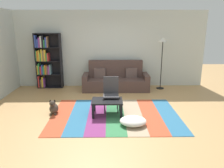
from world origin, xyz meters
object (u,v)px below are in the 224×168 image
at_px(bookshelf, 46,61).
at_px(folding_chair, 111,91).
at_px(coffee_table, 107,103).
at_px(tv_remote, 105,99).
at_px(couch, 116,80).
at_px(dog, 54,108).
at_px(standing_lamp, 163,46).
at_px(pouf, 133,121).

bearing_deg(bookshelf, folding_chair, -44.12).
height_order(coffee_table, tv_remote, tv_remote).
bearing_deg(folding_chair, coffee_table, -93.32).
xyz_separation_m(couch, bookshelf, (-2.47, 0.28, 0.64)).
relative_size(couch, dog, 5.69).
bearing_deg(standing_lamp, folding_chair, -131.56).
bearing_deg(tv_remote, dog, -147.67).
bearing_deg(standing_lamp, dog, -145.57).
bearing_deg(bookshelf, dog, -71.35).
bearing_deg(bookshelf, couch, -6.50).
distance_m(pouf, folding_chair, 1.12).
xyz_separation_m(coffee_table, folding_chair, (0.10, 0.31, 0.21)).
xyz_separation_m(couch, dog, (-1.65, -2.15, -0.18)).
relative_size(couch, folding_chair, 2.51).
bearing_deg(coffee_table, folding_chair, 72.37).
xyz_separation_m(dog, folding_chair, (1.47, 0.22, 0.37)).
relative_size(couch, standing_lamp, 1.26).
distance_m(bookshelf, folding_chair, 3.22).
height_order(dog, standing_lamp, standing_lamp).
distance_m(couch, tv_remote, 2.23).
relative_size(bookshelf, tv_remote, 12.87).
xyz_separation_m(pouf, dog, (-1.95, 0.69, 0.06)).
bearing_deg(pouf, couch, 96.11).
xyz_separation_m(bookshelf, standing_lamp, (4.07, -0.21, 0.52)).
height_order(pouf, dog, dog).
distance_m(pouf, standing_lamp, 3.48).
relative_size(dog, standing_lamp, 0.22).
distance_m(coffee_table, folding_chair, 0.39).
bearing_deg(folding_chair, standing_lamp, 62.75).
distance_m(coffee_table, standing_lamp, 3.20).
distance_m(coffee_table, tv_remote, 0.11).
bearing_deg(dog, couch, 52.56).
xyz_separation_m(bookshelf, dog, (0.82, -2.44, -0.82)).
bearing_deg(couch, bookshelf, 173.50).
bearing_deg(tv_remote, pouf, -10.80).
relative_size(coffee_table, folding_chair, 0.84).
distance_m(bookshelf, tv_remote, 3.32).
xyz_separation_m(standing_lamp, folding_chair, (-1.78, -2.01, -0.96)).
bearing_deg(couch, pouf, -83.89).
xyz_separation_m(bookshelf, pouf, (2.78, -3.13, -0.88)).
relative_size(bookshelf, pouf, 3.20).
distance_m(bookshelf, dog, 2.70).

